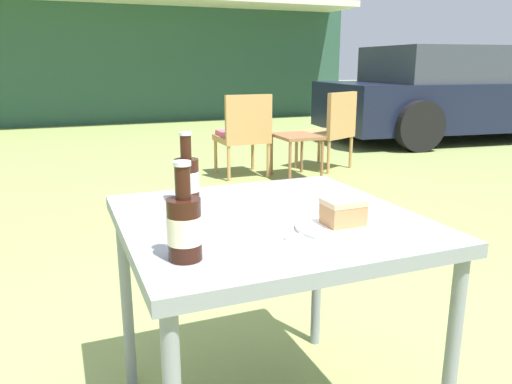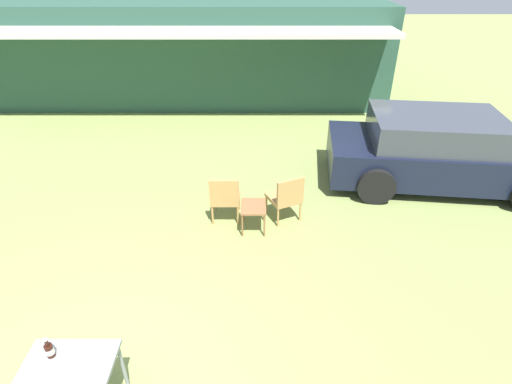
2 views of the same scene
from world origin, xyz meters
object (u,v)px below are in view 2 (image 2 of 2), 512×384
(wicker_chair_cushioned, at_px, (224,196))
(wicker_chair_plain, at_px, (285,196))
(patio_table, at_px, (62,383))
(garden_side_table, at_px, (253,209))
(parked_car, at_px, (438,151))
(cola_bottle_near, at_px, (49,350))

(wicker_chair_cushioned, xyz_separation_m, wicker_chair_plain, (1.04, -0.01, 0.01))
(patio_table, bearing_deg, garden_side_table, 62.14)
(wicker_chair_cushioned, distance_m, garden_side_table, 0.56)
(parked_car, bearing_deg, cola_bottle_near, -133.60)
(cola_bottle_near, bearing_deg, wicker_chair_cushioned, 66.60)
(garden_side_table, bearing_deg, wicker_chair_plain, 25.19)
(wicker_chair_plain, bearing_deg, parked_car, 178.77)
(wicker_chair_cushioned, distance_m, patio_table, 3.76)
(wicker_chair_plain, distance_m, garden_side_table, 0.62)
(parked_car, xyz_separation_m, patio_table, (-5.37, -4.87, -0.03))
(wicker_chair_cushioned, xyz_separation_m, patio_table, (-1.25, -3.54, 0.19))
(garden_side_table, relative_size, patio_table, 0.59)
(wicker_chair_cushioned, relative_size, patio_table, 1.01)
(wicker_chair_plain, bearing_deg, garden_side_table, 0.40)
(patio_table, bearing_deg, parked_car, 42.25)
(wicker_chair_cushioned, bearing_deg, wicker_chair_plain, 179.36)
(wicker_chair_plain, bearing_deg, wicker_chair_cushioned, -25.59)
(parked_car, distance_m, wicker_chair_plain, 3.37)
(garden_side_table, distance_m, patio_table, 3.71)
(patio_table, bearing_deg, cola_bottle_near, 128.95)
(wicker_chair_cushioned, height_order, patio_table, wicker_chair_cushioned)
(garden_side_table, distance_m, cola_bottle_near, 3.61)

